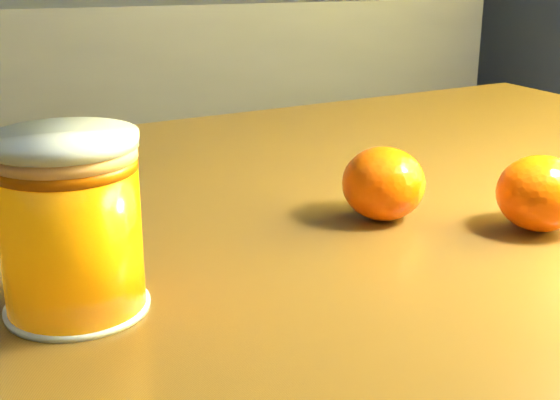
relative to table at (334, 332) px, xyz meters
name	(u,v)px	position (x,y,z in m)	size (l,w,h in m)	color
table	(334,332)	(0.00, 0.00, 0.00)	(1.22, 0.96, 0.81)	brown
juice_glass	(71,225)	(-0.21, -0.11, 0.16)	(0.08, 0.08, 0.10)	orange
orange_front	(384,184)	(0.03, -0.02, 0.13)	(0.06, 0.06, 0.06)	#FF5A05
orange_back	(540,193)	(0.13, -0.07, 0.13)	(0.06, 0.06, 0.06)	#FF5A05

